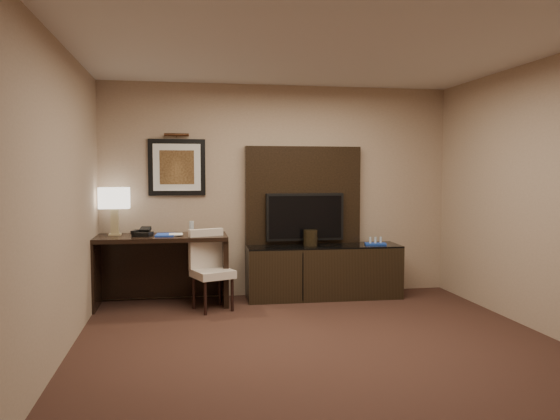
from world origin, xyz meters
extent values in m
cube|color=#341D17|center=(0.00, 0.00, -0.01)|extent=(4.50, 5.00, 0.01)
cube|color=silver|center=(0.00, 0.00, 2.70)|extent=(4.50, 5.00, 0.01)
cube|color=tan|center=(0.00, 2.50, 1.35)|extent=(4.50, 0.01, 2.70)
cube|color=tan|center=(0.00, -2.50, 1.35)|extent=(4.50, 0.01, 2.70)
cube|color=tan|center=(-2.25, 0.00, 1.35)|extent=(0.01, 5.00, 2.70)
cube|color=black|center=(-1.50, 2.15, 0.42)|extent=(1.57, 0.69, 0.84)
cube|color=black|center=(0.51, 2.20, 0.33)|extent=(1.96, 0.59, 0.67)
cube|color=black|center=(0.30, 2.44, 1.27)|extent=(1.50, 0.12, 1.30)
cube|color=black|center=(0.30, 2.34, 1.02)|extent=(1.00, 0.08, 0.60)
cube|color=black|center=(-1.30, 2.48, 1.65)|extent=(0.70, 0.04, 0.70)
cylinder|color=#3E2414|center=(-1.30, 2.44, 2.05)|extent=(0.04, 0.04, 0.30)
cube|color=#1B3DB3|center=(-1.44, 2.12, 0.85)|extent=(0.24, 0.30, 0.02)
imported|color=#A18F7F|center=(-1.40, 2.11, 0.95)|extent=(0.16, 0.02, 0.22)
cylinder|color=silver|center=(-1.13, 2.16, 0.92)|extent=(0.06, 0.06, 0.16)
cylinder|color=black|center=(0.34, 2.19, 0.77)|extent=(0.21, 0.21, 0.20)
camera|label=1|loc=(-1.23, -4.44, 1.59)|focal=35.00mm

